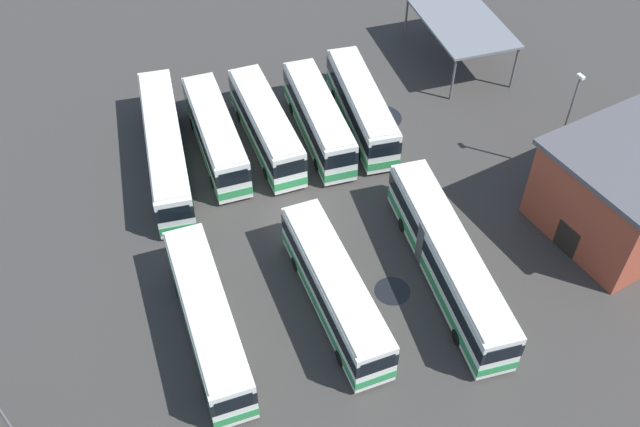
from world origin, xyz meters
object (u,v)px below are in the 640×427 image
bus_row0_slot0 (165,147)px  bus_row1_slot4 (448,258)px  depot_building (626,192)px  bus_row0_slot1 (216,135)px  lamp_post_mid_lot (567,120)px  bus_row0_slot4 (361,107)px  bus_row1_slot2 (335,289)px  maintenance_shelter (461,22)px  bus_row0_slot2 (266,126)px  bus_row0_slot3 (318,119)px  bus_row1_slot0 (208,319)px

bus_row0_slot0 → bus_row1_slot4: same height
bus_row1_slot4 → depot_building: depot_building is taller
bus_row0_slot1 → lamp_post_mid_lot: 25.07m
depot_building → bus_row0_slot4: bearing=-149.1°
bus_row1_slot2 → maintenance_shelter: maintenance_shelter is taller
bus_row0_slot1 → bus_row0_slot2: (0.69, 3.74, 0.00)m
bus_row0_slot3 → bus_row1_slot4: size_ratio=0.76×
bus_row0_slot0 → bus_row0_slot1: (0.33, 3.75, -0.00)m
bus_row1_slot0 → bus_row1_slot4: bearing=81.5°
bus_row0_slot2 → lamp_post_mid_lot: size_ratio=1.42×
bus_row1_slot0 → maintenance_shelter: size_ratio=1.09×
bus_row1_slot2 → bus_row0_slot0: bearing=-163.3°
bus_row1_slot0 → depot_building: 27.92m
bus_row0_slot1 → bus_row0_slot3: (1.64, 7.65, 0.00)m
bus_row0_slot2 → bus_row1_slot0: bearing=-33.9°
bus_row1_slot0 → lamp_post_mid_lot: size_ratio=1.50×
bus_row0_slot4 → bus_row1_slot0: (13.66, -17.45, 0.00)m
bus_row0_slot2 → bus_row1_slot4: (16.98, 4.96, 0.00)m
bus_row1_slot4 → depot_building: bearing=84.7°
bus_row0_slot1 → bus_row1_slot2: size_ratio=0.94×
bus_row0_slot4 → bus_row1_slot0: bearing=-51.9°
bus_row0_slot2 → bus_row0_slot4: size_ratio=0.96×
bus_row0_slot2 → bus_row0_slot3: size_ratio=1.01×
bus_row0_slot4 → bus_row1_slot2: (14.92, -9.92, 0.00)m
bus_row0_slot0 → bus_row0_slot3: bearing=80.2°
bus_row0_slot2 → bus_row0_slot3: bearing=76.3°
maintenance_shelter → bus_row1_slot0: bearing=-58.4°
bus_row0_slot1 → bus_row0_slot4: size_ratio=0.95×
bus_row0_slot1 → bus_row0_slot4: (1.77, 11.28, 0.00)m
bus_row0_slot3 → bus_row1_slot2: bearing=-22.7°
bus_row0_slot2 → maintenance_shelter: (-3.25, 19.36, 1.97)m
bus_row0_slot1 → bus_row1_slot2: same height
depot_building → lamp_post_mid_lot: lamp_post_mid_lot is taller
bus_row1_slot2 → lamp_post_mid_lot: (-4.23, 20.24, 2.65)m
bus_row1_slot2 → lamp_post_mid_lot: bearing=101.8°
bus_row1_slot4 → bus_row0_slot0: bearing=-145.3°
lamp_post_mid_lot → bus_row1_slot4: bearing=-68.0°
bus_row1_slot2 → bus_row1_slot4: 7.41m
bus_row0_slot2 → maintenance_shelter: bearing=99.5°
bus_row0_slot1 → depot_building: size_ratio=1.15×
bus_row0_slot1 → depot_building: (18.86, 21.50, 1.32)m
bus_row0_slot1 → bus_row1_slot0: bearing=-21.8°
bus_row0_slot0 → lamp_post_mid_lot: 28.51m
bus_row0_slot2 → depot_building: bearing=44.3°
bus_row0_slot4 → bus_row1_slot2: same height
bus_row1_slot2 → bus_row1_slot4: size_ratio=0.81×
bus_row0_slot2 → maintenance_shelter: maintenance_shelter is taller
bus_row0_slot1 → maintenance_shelter: 23.33m
bus_row0_slot4 → lamp_post_mid_lot: 15.09m
bus_row0_slot3 → depot_building: (17.22, 13.85, 1.32)m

